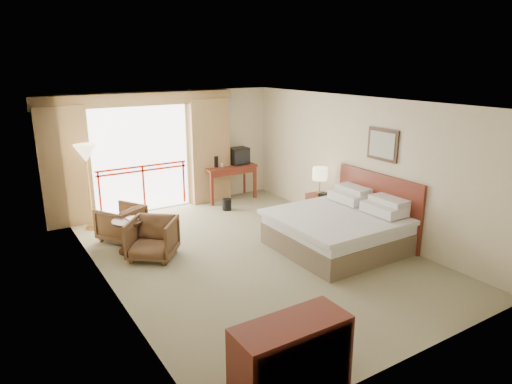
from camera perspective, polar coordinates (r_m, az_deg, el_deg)
floor at (r=8.28m, az=-0.40°, el=-7.79°), size 7.00×7.00×0.00m
ceiling at (r=7.60m, az=-0.45°, el=11.17°), size 7.00×7.00×0.00m
wall_back at (r=10.89m, az=-10.21°, el=5.25°), size 5.00×0.00×5.00m
wall_front at (r=5.34m, az=19.93°, el=-6.96°), size 5.00×0.00×5.00m
wall_left at (r=6.90m, az=-18.37°, el=-1.61°), size 0.00×7.00×7.00m
wall_right at (r=9.35m, az=12.73°, el=3.33°), size 0.00×7.00×7.00m
balcony_door at (r=10.63m, az=-14.12°, el=3.93°), size 2.40×0.00×2.40m
balcony_railing at (r=10.70m, az=-13.95°, el=1.88°), size 2.09×0.03×1.02m
curtain_left at (r=10.13m, az=-22.78°, el=2.85°), size 1.00×0.26×2.50m
curtain_right at (r=11.12m, az=-5.82°, el=5.11°), size 1.00×0.26×2.50m
valance at (r=10.35m, az=-14.46°, el=11.16°), size 4.40×0.22×0.28m
hvac_vent at (r=11.27m, az=-4.18°, el=10.95°), size 0.50×0.04×0.50m
bed at (r=8.54m, az=10.34°, el=-4.57°), size 2.13×2.06×0.97m
headboard at (r=9.10m, az=14.93°, el=-1.73°), size 0.06×2.10×1.30m
framed_art at (r=8.83m, az=15.54°, el=5.72°), size 0.04×0.72×0.60m
nightstand at (r=9.88m, az=8.02°, el=-2.02°), size 0.44×0.52×0.61m
table_lamp at (r=9.72m, az=8.00°, el=2.23°), size 0.32×0.32×0.56m
phone at (r=9.64m, az=8.44°, el=-0.35°), size 0.21×0.18×0.08m
desk at (r=11.41m, az=-3.61°, el=2.47°), size 1.32×0.64×0.86m
tv at (r=11.41m, az=-2.16°, el=4.53°), size 0.46×0.36×0.42m
coffee_maker at (r=11.13m, az=-5.08°, el=3.82°), size 0.14×0.14×0.28m
cup at (r=11.17m, az=-4.27°, el=3.39°), size 0.08×0.08×0.09m
wastebasket at (r=10.63m, az=-3.67°, el=-1.57°), size 0.25×0.25×0.27m
armchair_far at (r=9.31m, az=-16.33°, el=-5.70°), size 1.01×1.01×0.68m
armchair_near at (r=8.35m, az=-12.65°, el=-8.00°), size 1.10×1.10×0.72m
side_table at (r=8.53m, az=-15.66°, el=-4.66°), size 0.56×0.56×0.61m
book at (r=8.47m, az=-15.76°, el=-3.42°), size 0.19×0.25×0.02m
floor_lamp at (r=9.70m, az=-20.51°, el=4.16°), size 0.45×0.45×1.76m
dresser at (r=4.99m, az=4.44°, el=-20.02°), size 1.24×0.53×0.83m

